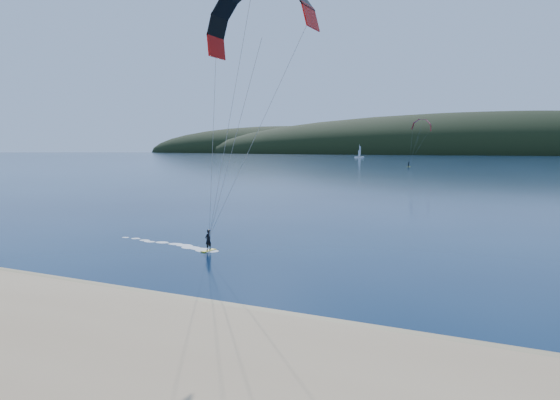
# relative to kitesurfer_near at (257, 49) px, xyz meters

# --- Properties ---
(ground) EXTENTS (1800.00, 1800.00, 0.00)m
(ground) POSITION_rel_kitesurfer_near_xyz_m (-0.43, -12.72, -14.08)
(ground) COLOR #071A36
(ground) RESTS_ON ground
(wet_sand) EXTENTS (220.00, 2.50, 0.10)m
(wet_sand) POSITION_rel_kitesurfer_near_xyz_m (-0.43, -8.22, -14.03)
(wet_sand) COLOR #908054
(wet_sand) RESTS_ON ground
(headland) EXTENTS (1200.00, 310.00, 140.00)m
(headland) POSITION_rel_kitesurfer_near_xyz_m (0.20, 732.56, -14.08)
(headland) COLOR black
(headland) RESTS_ON ground
(kitesurfer_near) EXTENTS (21.43, 7.19, 17.16)m
(kitesurfer_near) POSITION_rel_kitesurfer_near_xyz_m (0.00, 0.00, 0.00)
(kitesurfer_near) COLOR gold
(kitesurfer_near) RESTS_ON ground
(kitesurfer_far) EXTENTS (10.97, 8.19, 18.21)m
(kitesurfer_far) POSITION_rel_kitesurfer_near_xyz_m (-27.62, 189.47, 1.55)
(kitesurfer_far) COLOR gold
(kitesurfer_far) RESTS_ON ground
(sailboat) EXTENTS (7.95, 5.02, 11.14)m
(sailboat) POSITION_rel_kitesurfer_near_xyz_m (-115.76, 383.61, -13.26)
(sailboat) COLOR white
(sailboat) RESTS_ON ground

